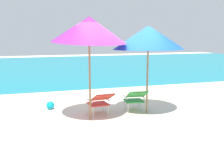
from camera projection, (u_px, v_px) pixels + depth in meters
ground_plane at (87, 88)px, 11.65m from camera, size 40.00×40.00×0.00m
ocean_band at (60, 66)px, 19.80m from camera, size 40.00×18.00×0.01m
lounge_chair_left at (100, 101)px, 7.66m from camera, size 0.61×0.92×0.68m
lounge_chair_right at (135, 98)px, 8.03m from camera, size 0.65×0.94×0.68m
beach_umbrella_left at (89, 30)px, 6.94m from camera, size 2.34×2.37×2.70m
beach_umbrella_right at (148, 37)px, 7.62m from camera, size 2.76×2.76×2.46m
beach_ball at (50, 105)px, 8.32m from camera, size 0.24×0.24×0.24m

